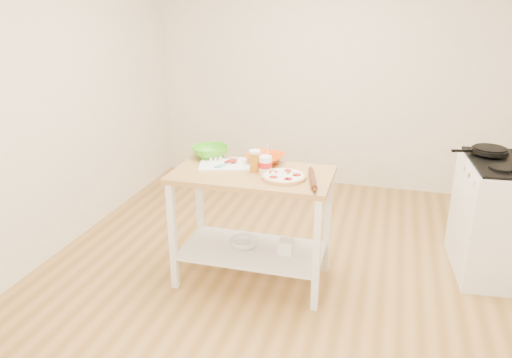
{
  "coord_description": "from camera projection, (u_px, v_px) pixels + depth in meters",
  "views": [
    {
      "loc": [
        0.73,
        -3.39,
        2.14
      ],
      "look_at": [
        -0.21,
        -0.06,
        0.85
      ],
      "focal_mm": 35.0,
      "sensor_mm": 36.0,
      "label": 1
    }
  ],
  "objects": [
    {
      "name": "yogurt_tub",
      "position": [
        265.0,
        164.0,
        3.65
      ],
      "size": [
        0.1,
        0.1,
        0.21
      ],
      "color": "white",
      "rests_on": "prep_island"
    },
    {
      "name": "green_bowl",
      "position": [
        210.0,
        152.0,
        3.99
      ],
      "size": [
        0.31,
        0.31,
        0.09
      ],
      "primitive_type": "imported",
      "rotation": [
        0.0,
        0.0,
        0.08
      ],
      "color": "#49B51C",
      "rests_on": "prep_island"
    },
    {
      "name": "rolling_pin",
      "position": [
        313.0,
        179.0,
        3.47
      ],
      "size": [
        0.12,
        0.36,
        0.04
      ],
      "primitive_type": "cylinder",
      "rotation": [
        1.57,
        0.0,
        0.23
      ],
      "color": "#542713",
      "rests_on": "prep_island"
    },
    {
      "name": "orange_bowl",
      "position": [
        265.0,
        158.0,
        3.86
      ],
      "size": [
        0.33,
        0.33,
        0.07
      ],
      "primitive_type": "imported",
      "rotation": [
        0.0,
        0.0,
        -0.15
      ],
      "color": "#D04505",
      "rests_on": "prep_island"
    },
    {
      "name": "pizza",
      "position": [
        284.0,
        176.0,
        3.54
      ],
      "size": [
        0.32,
        0.32,
        0.05
      ],
      "rotation": [
        0.0,
        0.0,
        -0.03
      ],
      "color": "#DDA95E",
      "rests_on": "prep_island"
    },
    {
      "name": "skillet",
      "position": [
        489.0,
        151.0,
        3.92
      ],
      "size": [
        0.43,
        0.28,
        0.03
      ],
      "rotation": [
        0.0,
        0.0,
        0.28
      ],
      "color": "black",
      "rests_on": "gas_stove"
    },
    {
      "name": "beer_pint",
      "position": [
        255.0,
        161.0,
        3.66
      ],
      "size": [
        0.08,
        0.08,
        0.16
      ],
      "color": "#AC6D12",
      "rests_on": "prep_island"
    },
    {
      "name": "knife",
      "position": [
        217.0,
        157.0,
        3.95
      ],
      "size": [
        0.27,
        0.04,
        0.01
      ],
      "rotation": [
        0.0,
        0.0,
        0.01
      ],
      "color": "silver",
      "rests_on": "cutting_board"
    },
    {
      "name": "spatula",
      "position": [
        222.0,
        165.0,
        3.77
      ],
      "size": [
        0.11,
        0.14,
        0.01
      ],
      "rotation": [
        0.0,
        0.0,
        0.77
      ],
      "color": "teal",
      "rests_on": "cutting_board"
    },
    {
      "name": "shelf_glass_bowl",
      "position": [
        244.0,
        243.0,
        3.92
      ],
      "size": [
        0.25,
        0.25,
        0.07
      ],
      "primitive_type": "imported",
      "rotation": [
        0.0,
        0.0,
        0.19
      ],
      "color": "silver",
      "rests_on": "prep_island"
    },
    {
      "name": "prep_island",
      "position": [
        252.0,
        204.0,
        3.76
      ],
      "size": [
        1.17,
        0.64,
        0.9
      ],
      "rotation": [
        0.0,
        0.0,
        0.0
      ],
      "color": "#AF8247",
      "rests_on": "ground"
    },
    {
      "name": "gas_stove",
      "position": [
        505.0,
        218.0,
        3.92
      ],
      "size": [
        0.74,
        0.85,
        1.11
      ],
      "rotation": [
        0.0,
        0.0,
        0.09
      ],
      "color": "white",
      "rests_on": "ground"
    },
    {
      "name": "room_shell",
      "position": [
        286.0,
        112.0,
        3.52
      ],
      "size": [
        4.04,
        4.54,
        2.74
      ],
      "color": "#B07F41",
      "rests_on": "ground"
    },
    {
      "name": "cutting_board",
      "position": [
        226.0,
        164.0,
        3.83
      ],
      "size": [
        0.47,
        0.4,
        0.04
      ],
      "rotation": [
        0.0,
        0.0,
        0.27
      ],
      "color": "white",
      "rests_on": "prep_island"
    },
    {
      "name": "shelf_bin",
      "position": [
        286.0,
        246.0,
        3.83
      ],
      "size": [
        0.11,
        0.11,
        0.11
      ],
      "primitive_type": "cube",
      "rotation": [
        0.0,
        0.0,
        0.0
      ],
      "color": "white",
      "rests_on": "prep_island"
    }
  ]
}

